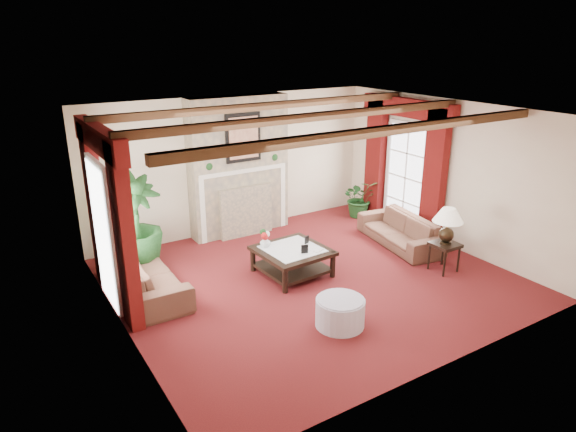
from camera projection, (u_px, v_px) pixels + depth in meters
floor at (312, 279)px, 8.38m from camera, size 6.00×6.00×0.00m
ceiling at (315, 113)px, 7.47m from camera, size 6.00×6.00×0.00m
back_wall at (234, 164)px, 10.12m from camera, size 6.00×0.02×2.70m
left_wall at (117, 240)px, 6.43m from camera, size 0.02×5.50×2.70m
right_wall at (448, 174)px, 9.43m from camera, size 0.02×5.50×2.70m
ceiling_beams at (315, 117)px, 7.49m from camera, size 6.00×3.00×0.12m
fireplace at (236, 96)px, 9.51m from camera, size 2.00×0.52×2.70m
french_door_left at (93, 163)px, 6.98m from camera, size 0.10×1.10×2.16m
french_door_right at (411, 124)px, 9.95m from camera, size 0.10×1.10×2.16m
curtains_left at (98, 131)px, 6.89m from camera, size 0.20×2.40×2.55m
curtains_right at (408, 102)px, 9.75m from camera, size 0.20×2.40×2.55m
sofa_left at (146, 268)px, 7.85m from camera, size 2.07×0.67×0.80m
sofa_right at (400, 226)px, 9.65m from camera, size 2.08×1.16×0.74m
potted_palm at (136, 244)px, 8.58m from camera, size 1.93×2.22×0.93m
small_plant at (360, 202)px, 11.15m from camera, size 1.32×1.34×0.65m
coffee_table at (292, 261)px, 8.50m from camera, size 1.15×1.15×0.45m
side_table at (444, 257)px, 8.61m from camera, size 0.48×0.48×0.50m
ottoman at (340, 313)px, 6.99m from camera, size 0.67×0.67×0.39m
table_lamp at (447, 225)px, 8.42m from camera, size 0.50×0.50×0.63m
flower_vase at (265, 242)px, 8.49m from camera, size 0.21×0.22×0.17m
book at (310, 243)px, 8.29m from camera, size 0.22×0.15×0.28m
photo_frame_a at (305, 249)px, 8.22m from camera, size 0.12×0.06×0.15m
photo_frame_b at (307, 240)px, 8.62m from camera, size 0.11×0.06×0.14m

